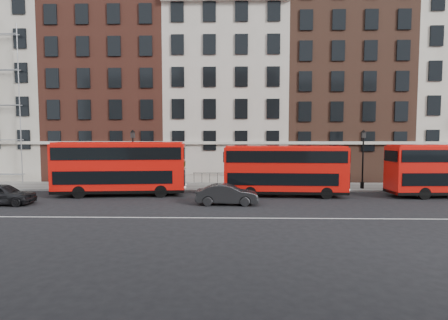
{
  "coord_description": "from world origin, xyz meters",
  "views": [
    {
      "loc": [
        0.69,
        -22.61,
        4.93
      ],
      "look_at": [
        0.04,
        5.0,
        3.0
      ],
      "focal_mm": 28.0,
      "sensor_mm": 36.0,
      "label": 1
    }
  ],
  "objects_px": {
    "bus_b": "(120,167)",
    "bus_c": "(284,169)",
    "car_rear": "(1,194)",
    "car_front": "(227,194)"
  },
  "relations": [
    {
      "from": "bus_b",
      "to": "car_rear",
      "type": "xyz_separation_m",
      "value": [
        -7.26,
        -4.01,
        -1.59
      ]
    },
    {
      "from": "bus_c",
      "to": "car_rear",
      "type": "xyz_separation_m",
      "value": [
        -20.68,
        -4.01,
        -1.43
      ]
    },
    {
      "from": "bus_c",
      "to": "car_rear",
      "type": "distance_m",
      "value": 21.11
    },
    {
      "from": "car_rear",
      "to": "car_front",
      "type": "distance_m",
      "value": 16.1
    },
    {
      "from": "bus_b",
      "to": "car_front",
      "type": "relative_size",
      "value": 2.41
    },
    {
      "from": "car_rear",
      "to": "car_front",
      "type": "xyz_separation_m",
      "value": [
        16.09,
        0.5,
        -0.05
      ]
    },
    {
      "from": "bus_c",
      "to": "bus_b",
      "type": "bearing_deg",
      "value": -177.49
    },
    {
      "from": "bus_b",
      "to": "bus_c",
      "type": "height_order",
      "value": "bus_b"
    },
    {
      "from": "bus_b",
      "to": "bus_c",
      "type": "relative_size",
      "value": 1.08
    },
    {
      "from": "car_rear",
      "to": "car_front",
      "type": "relative_size",
      "value": 1.03
    }
  ]
}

